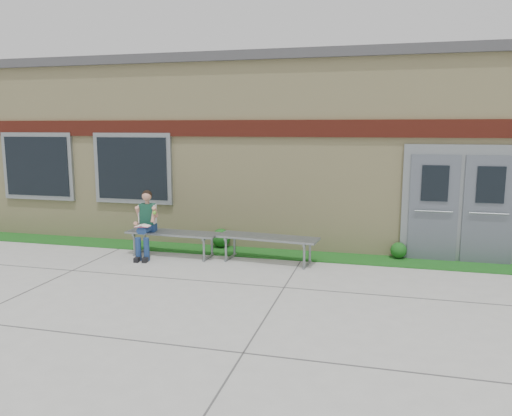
# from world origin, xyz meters

# --- Properties ---
(ground) EXTENTS (80.00, 80.00, 0.00)m
(ground) POSITION_xyz_m (0.00, 0.00, 0.00)
(ground) COLOR #9E9E99
(ground) RESTS_ON ground
(grass_strip) EXTENTS (16.00, 0.80, 0.02)m
(grass_strip) POSITION_xyz_m (0.00, 2.60, 0.01)
(grass_strip) COLOR #144B14
(grass_strip) RESTS_ON ground
(school_building) EXTENTS (16.20, 6.22, 4.20)m
(school_building) POSITION_xyz_m (-0.00, 5.99, 2.10)
(school_building) COLOR beige
(school_building) RESTS_ON ground
(bench_left) EXTENTS (1.95, 0.62, 0.50)m
(bench_left) POSITION_xyz_m (-1.62, 1.97, 0.39)
(bench_left) COLOR slate
(bench_left) RESTS_ON ground
(bench_right) EXTENTS (2.03, 0.75, 0.52)m
(bench_right) POSITION_xyz_m (0.38, 1.97, 0.40)
(bench_right) COLOR slate
(bench_right) RESTS_ON ground
(girl) EXTENTS (0.49, 0.79, 1.36)m
(girl) POSITION_xyz_m (-2.11, 1.77, 0.73)
(girl) COLOR navy
(girl) RESTS_ON ground
(shrub_mid) EXTENTS (0.41, 0.41, 0.41)m
(shrub_mid) POSITION_xyz_m (-0.88, 2.85, 0.22)
(shrub_mid) COLOR #144B14
(shrub_mid) RESTS_ON grass_strip
(shrub_east) EXTENTS (0.32, 0.32, 0.32)m
(shrub_east) POSITION_xyz_m (2.88, 2.85, 0.18)
(shrub_east) COLOR #144B14
(shrub_east) RESTS_ON grass_strip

